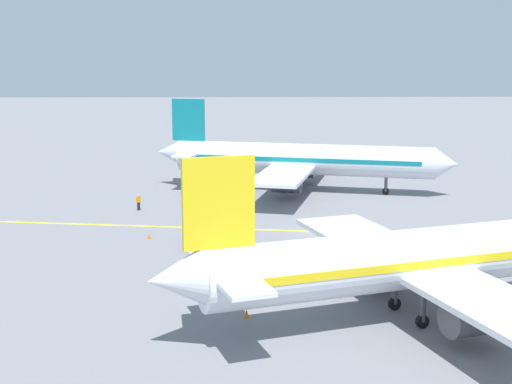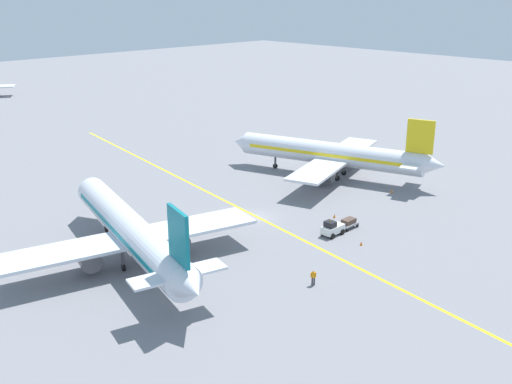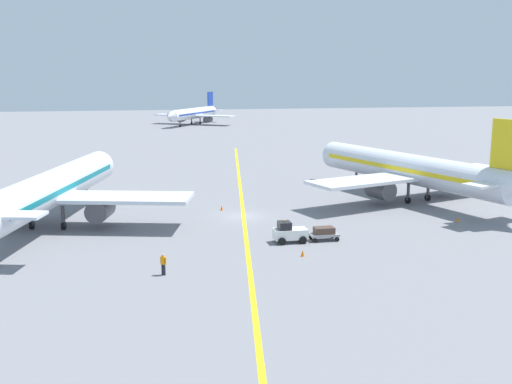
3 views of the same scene
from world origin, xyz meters
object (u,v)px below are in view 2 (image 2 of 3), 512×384
(baggage_cart_trailing, at_px, (349,222))
(traffic_cone_by_wingtip, at_px, (361,243))
(traffic_cone_near_nose, at_px, (230,212))
(traffic_cone_mid_apron, at_px, (334,216))
(airplane_at_gate, at_px, (131,231))
(traffic_cone_far_edge, at_px, (392,191))
(ground_crew_worker, at_px, (313,277))
(airplane_adjacent_stand, at_px, (332,154))
(baggage_tug_white, at_px, (332,228))

(baggage_cart_trailing, bearing_deg, traffic_cone_by_wingtip, -126.47)
(traffic_cone_near_nose, relative_size, traffic_cone_mid_apron, 1.00)
(airplane_at_gate, relative_size, baggage_cart_trailing, 13.43)
(airplane_at_gate, height_order, traffic_cone_near_nose, airplane_at_gate)
(traffic_cone_mid_apron, height_order, traffic_cone_far_edge, same)
(ground_crew_worker, xyz_separation_m, traffic_cone_mid_apron, (16.41, 10.40, -0.63))
(airplane_adjacent_stand, bearing_deg, baggage_cart_trailing, -135.38)
(airplane_at_gate, distance_m, baggage_cart_trailing, 27.33)
(traffic_cone_by_wingtip, distance_m, traffic_cone_far_edge, 20.70)
(traffic_cone_near_nose, bearing_deg, baggage_tug_white, -73.54)
(airplane_at_gate, height_order, baggage_tug_white, airplane_at_gate)
(baggage_cart_trailing, bearing_deg, traffic_cone_near_nose, 117.90)
(baggage_tug_white, xyz_separation_m, ground_crew_worker, (-11.58, -6.89, 0.01))
(baggage_cart_trailing, distance_m, traffic_cone_far_edge, 16.21)
(baggage_tug_white, distance_m, traffic_cone_by_wingtip, 4.39)
(baggage_tug_white, distance_m, baggage_cart_trailing, 3.30)
(traffic_cone_far_edge, bearing_deg, airplane_at_gate, 170.93)
(airplane_adjacent_stand, distance_m, baggage_cart_trailing, 22.07)
(airplane_at_gate, relative_size, traffic_cone_far_edge, 63.85)
(ground_crew_worker, height_order, traffic_cone_by_wingtip, ground_crew_worker)
(traffic_cone_near_nose, height_order, traffic_cone_by_wingtip, same)
(baggage_cart_trailing, relative_size, traffic_cone_far_edge, 4.75)
(airplane_adjacent_stand, bearing_deg, baggage_tug_white, -140.78)
(ground_crew_worker, bearing_deg, traffic_cone_far_edge, 19.68)
(airplane_at_gate, height_order, traffic_cone_mid_apron, airplane_at_gate)
(baggage_tug_white, height_order, ground_crew_worker, baggage_tug_white)
(traffic_cone_mid_apron, bearing_deg, traffic_cone_by_wingtip, -121.25)
(traffic_cone_by_wingtip, bearing_deg, airplane_adjacent_stand, 46.39)
(airplane_adjacent_stand, distance_m, traffic_cone_by_wingtip, 27.48)
(traffic_cone_far_edge, bearing_deg, baggage_tug_white, -167.98)
(baggage_cart_trailing, xyz_separation_m, traffic_cone_mid_apron, (1.53, 3.47, -0.49))
(baggage_tug_white, xyz_separation_m, traffic_cone_far_edge, (18.99, 4.04, -0.63))
(baggage_cart_trailing, bearing_deg, baggage_tug_white, -179.39)
(baggage_cart_trailing, height_order, traffic_cone_far_edge, baggage_cart_trailing)
(traffic_cone_near_nose, bearing_deg, traffic_cone_mid_apron, -49.80)
(airplane_adjacent_stand, bearing_deg, airplane_at_gate, -173.19)
(airplane_adjacent_stand, height_order, baggage_tug_white, airplane_adjacent_stand)
(traffic_cone_near_nose, relative_size, traffic_cone_far_edge, 1.00)
(airplane_at_gate, bearing_deg, traffic_cone_by_wingtip, -34.32)
(baggage_cart_trailing, height_order, traffic_cone_near_nose, baggage_cart_trailing)
(baggage_cart_trailing, distance_m, ground_crew_worker, 16.41)
(traffic_cone_mid_apron, bearing_deg, airplane_at_gate, 165.16)
(ground_crew_worker, height_order, traffic_cone_near_nose, ground_crew_worker)
(airplane_at_gate, bearing_deg, baggage_tug_white, -25.88)
(baggage_tug_white, distance_m, ground_crew_worker, 13.48)
(airplane_adjacent_stand, xyz_separation_m, traffic_cone_mid_apron, (-14.04, -11.89, -3.43))
(baggage_cart_trailing, bearing_deg, traffic_cone_far_edge, 14.32)
(airplane_at_gate, bearing_deg, traffic_cone_far_edge, -9.07)
(ground_crew_worker, bearing_deg, airplane_at_gate, 120.25)
(ground_crew_worker, distance_m, traffic_cone_far_edge, 32.48)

